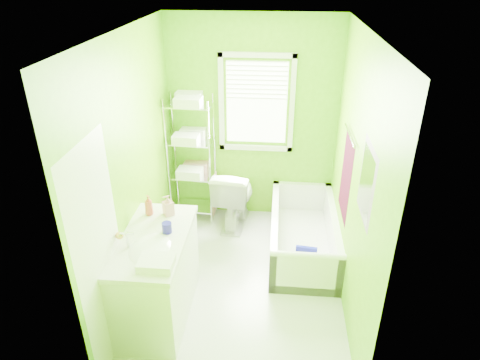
# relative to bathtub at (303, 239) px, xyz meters

# --- Properties ---
(ground) EXTENTS (2.90, 2.90, 0.00)m
(ground) POSITION_rel_bathtub_xyz_m (-0.67, -0.61, -0.17)
(ground) COLOR silver
(ground) RESTS_ON ground
(room_envelope) EXTENTS (2.14, 2.94, 2.62)m
(room_envelope) POSITION_rel_bathtub_xyz_m (-0.67, -0.61, 1.38)
(room_envelope) COLOR #60AD08
(room_envelope) RESTS_ON ground
(window) EXTENTS (0.92, 0.05, 1.22)m
(window) POSITION_rel_bathtub_xyz_m (-0.62, 0.82, 1.45)
(window) COLOR white
(window) RESTS_ON ground
(door) EXTENTS (0.09, 0.80, 2.00)m
(door) POSITION_rel_bathtub_xyz_m (-1.71, -1.61, 0.83)
(door) COLOR white
(door) RESTS_ON ground
(right_wall_decor) EXTENTS (0.04, 1.48, 1.17)m
(right_wall_decor) POSITION_rel_bathtub_xyz_m (0.36, -0.63, 1.15)
(right_wall_decor) COLOR #43071E
(right_wall_decor) RESTS_ON ground
(bathtub) EXTENTS (0.76, 1.62, 0.52)m
(bathtub) POSITION_rel_bathtub_xyz_m (0.00, 0.00, 0.00)
(bathtub) COLOR white
(bathtub) RESTS_ON ground
(toilet) EXTENTS (0.54, 0.85, 0.82)m
(toilet) POSITION_rel_bathtub_xyz_m (-0.87, 0.53, 0.24)
(toilet) COLOR white
(toilet) RESTS_ON ground
(vanity) EXTENTS (0.61, 1.18, 1.10)m
(vanity) POSITION_rel_bathtub_xyz_m (-1.43, -1.14, 0.31)
(vanity) COLOR white
(vanity) RESTS_ON ground
(wire_shelf_unit) EXTENTS (0.58, 0.46, 1.69)m
(wire_shelf_unit) POSITION_rel_bathtub_xyz_m (-1.41, 0.66, 0.87)
(wire_shelf_unit) COLOR silver
(wire_shelf_unit) RESTS_ON ground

